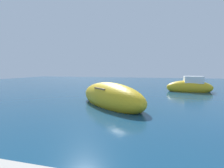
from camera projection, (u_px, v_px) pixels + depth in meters
name	position (u px, v px, depth m)	size (l,w,h in m)	color
moored_boat_0	(111.00, 97.00, 10.69)	(5.76, 5.52, 1.79)	gold
moored_boat_2	(190.00, 87.00, 17.09)	(4.26, 1.64, 1.82)	gold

